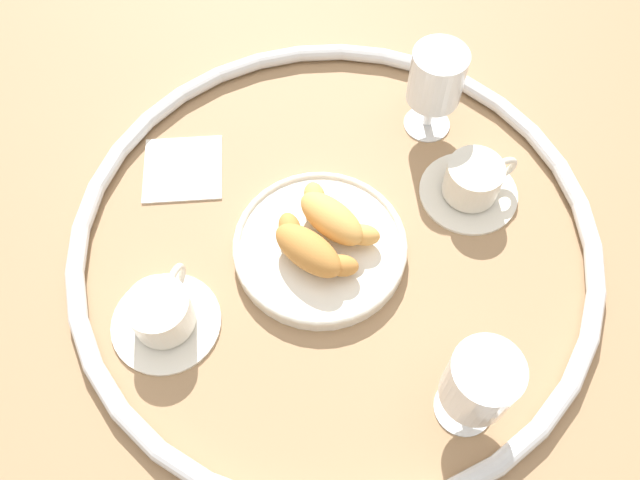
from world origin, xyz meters
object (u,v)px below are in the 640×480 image
Objects in this scene: coffee_cup_near at (163,314)px; juice_glass_left at (479,384)px; folded_napkin at (183,168)px; coffee_cup_far at (473,183)px; croissant_small at (333,218)px; croissant_large at (310,249)px; juice_glass_right at (436,79)px; pastry_plate at (320,247)px.

juice_glass_left reaches higher than coffee_cup_near.
juice_glass_left is at bearing -18.42° from folded_napkin.
croissant_small is at bearing -135.94° from coffee_cup_far.
coffee_cup_far is (0.14, 0.14, -0.02)m from croissant_small.
croissant_large is 1.20× the size of folded_napkin.
coffee_cup_near and coffee_cup_far have the same top height.
juice_glass_left is at bearing -21.33° from croissant_large.
coffee_cup_near is 0.97× the size of juice_glass_left.
juice_glass_left is (0.23, -0.15, 0.05)m from croissant_small.
juice_glass_left reaches higher than folded_napkin.
coffee_cup_far is 1.24× the size of folded_napkin.
coffee_cup_far is 0.97× the size of juice_glass_right.
folded_napkin is (-0.24, 0.01, -0.04)m from croissant_small.
coffee_cup_near is at bearing -112.96° from juice_glass_right.
juice_glass_right is at bearing 78.90° from croissant_large.
croissant_large is 0.29m from juice_glass_right.
juice_glass_left reaches higher than coffee_cup_far.
juice_glass_right is at bearing 67.04° from coffee_cup_near.
croissant_large is at bearing -128.00° from coffee_cup_far.
coffee_cup_near reaches higher than pastry_plate.
pastry_plate is 1.62× the size of juice_glass_left.
croissant_large reaches higher than folded_napkin.
folded_napkin is (-0.10, 0.21, -0.02)m from coffee_cup_near.
croissant_large is 0.26m from juice_glass_left.
pastry_plate is 0.23m from coffee_cup_far.
folded_napkin is at bearing 164.75° from croissant_large.
croissant_small is at bearing 56.32° from coffee_cup_near.
coffee_cup_near is 0.44m from coffee_cup_far.
croissant_large is 0.95× the size of juice_glass_right.
croissant_small is 0.28m from juice_glass_left.
coffee_cup_far is 0.31m from juice_glass_left.
coffee_cup_far is 0.97× the size of juice_glass_left.
croissant_small is (0.01, 0.05, 0.00)m from croissant_large.
croissant_small is 0.24m from coffee_cup_near.
pastry_plate is 0.22m from coffee_cup_near.
croissant_small is 0.93× the size of juice_glass_right.
coffee_cup_near is 0.23m from folded_napkin.
pastry_plate is 1.75× the size of croissant_small.
juice_glass_left is at bearing -63.99° from juice_glass_right.
croissant_large reaches higher than coffee_cup_near.
pastry_plate is 2.06× the size of folded_napkin.
croissant_large is at bearing -101.10° from juice_glass_right.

